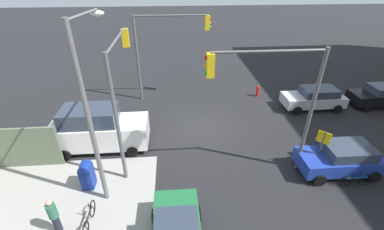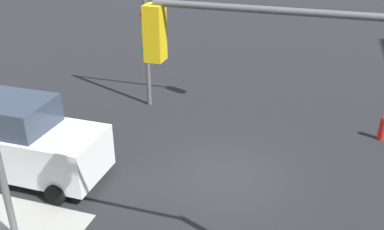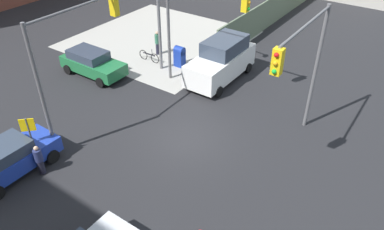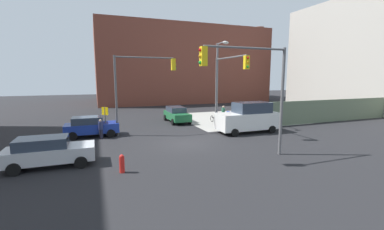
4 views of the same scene
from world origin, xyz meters
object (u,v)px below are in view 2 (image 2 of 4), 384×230
object	(u,v)px
traffic_signal_ne_corner	(36,48)
van_white_delivery	(17,139)
traffic_signal_se_corner	(196,1)
traffic_signal_nw_corner	(315,118)
fire_hydrant	(383,128)

from	to	relation	value
traffic_signal_ne_corner	van_white_delivery	xyz separation A→B (m)	(1.80, -0.68, -3.34)
traffic_signal_se_corner	van_white_delivery	distance (m)	8.15
van_white_delivery	traffic_signal_ne_corner	bearing A→B (deg)	159.34
traffic_signal_nw_corner	fire_hydrant	distance (m)	9.94
fire_hydrant	van_white_delivery	xyz separation A→B (m)	(11.30, 6.00, 0.79)
traffic_signal_nw_corner	van_white_delivery	size ratio (longest dim) A/B	1.20
traffic_signal_nw_corner	traffic_signal_ne_corner	world-z (taller)	same
traffic_signal_se_corner	fire_hydrant	size ratio (longest dim) A/B	6.91
fire_hydrant	van_white_delivery	world-z (taller)	van_white_delivery
fire_hydrant	traffic_signal_se_corner	bearing A→B (deg)	-2.33
traffic_signal_se_corner	traffic_signal_ne_corner	distance (m)	7.30
traffic_signal_ne_corner	fire_hydrant	xyz separation A→B (m)	(-9.50, -6.68, -4.14)
traffic_signal_se_corner	traffic_signal_ne_corner	xyz separation A→B (m)	(2.12, 6.98, -0.01)
traffic_signal_ne_corner	fire_hydrant	size ratio (longest dim) A/B	6.91
traffic_signal_nw_corner	van_white_delivery	distance (m)	9.81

